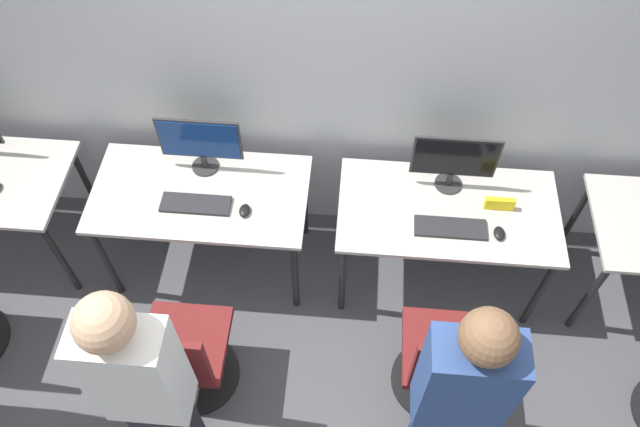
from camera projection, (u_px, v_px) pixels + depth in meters
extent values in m
plane|color=#4C4C51|center=(318.00, 312.00, 3.87)|extent=(20.00, 20.00, 0.00)
cube|color=#B7BCC1|center=(331.00, 52.00, 3.18)|extent=(12.00, 0.05, 2.80)
cylinder|color=black|center=(61.00, 258.00, 3.69)|extent=(0.04, 0.04, 0.70)
cylinder|color=black|center=(88.00, 186.00, 4.01)|extent=(0.04, 0.04, 0.70)
cube|color=#BCB7AD|center=(199.00, 194.00, 3.51)|extent=(1.22, 0.65, 0.02)
cylinder|color=black|center=(106.00, 262.00, 3.68)|extent=(0.04, 0.04, 0.70)
cylinder|color=black|center=(295.00, 276.00, 3.62)|extent=(0.04, 0.04, 0.70)
cylinder|color=black|center=(131.00, 189.00, 3.99)|extent=(0.04, 0.04, 0.70)
cylinder|color=black|center=(304.00, 200.00, 3.94)|extent=(0.04, 0.04, 0.70)
cylinder|color=#2D2D2D|center=(205.00, 166.00, 3.61)|extent=(0.15, 0.15, 0.01)
cylinder|color=#2D2D2D|center=(204.00, 160.00, 3.57)|extent=(0.04, 0.04, 0.09)
cube|color=#2D2D2D|center=(200.00, 139.00, 3.43)|extent=(0.47, 0.01, 0.28)
cube|color=navy|center=(199.00, 140.00, 3.42)|extent=(0.44, 0.01, 0.26)
cube|color=#262628|center=(196.00, 204.00, 3.44)|extent=(0.39, 0.13, 0.02)
ellipsoid|color=black|center=(245.00, 211.00, 3.41)|extent=(0.06, 0.09, 0.03)
cylinder|color=black|center=(198.00, 374.00, 3.62)|extent=(0.48, 0.48, 0.03)
cylinder|color=black|center=(192.00, 360.00, 3.45)|extent=(0.04, 0.04, 0.39)
cube|color=maroon|center=(185.00, 343.00, 3.27)|extent=(0.44, 0.44, 0.05)
cube|color=maroon|center=(167.00, 362.00, 2.95)|extent=(0.40, 0.04, 0.44)
cube|color=white|center=(135.00, 372.00, 2.48)|extent=(0.36, 0.20, 0.68)
sphere|color=tan|center=(104.00, 323.00, 2.12)|extent=(0.22, 0.22, 0.22)
cube|color=#BCB7AD|center=(449.00, 211.00, 3.44)|extent=(1.22, 0.65, 0.02)
cylinder|color=black|center=(343.00, 279.00, 3.61)|extent=(0.04, 0.04, 0.70)
cylinder|color=black|center=(539.00, 293.00, 3.55)|extent=(0.04, 0.04, 0.70)
cylinder|color=black|center=(348.00, 203.00, 3.93)|extent=(0.04, 0.04, 0.70)
cylinder|color=black|center=(528.00, 216.00, 3.87)|extent=(0.04, 0.04, 0.70)
cylinder|color=#2D2D2D|center=(448.00, 184.00, 3.53)|extent=(0.15, 0.15, 0.01)
cylinder|color=#2D2D2D|center=(450.00, 178.00, 3.49)|extent=(0.04, 0.04, 0.09)
cube|color=#2D2D2D|center=(455.00, 157.00, 3.35)|extent=(0.47, 0.01, 0.28)
cube|color=black|center=(455.00, 158.00, 3.35)|extent=(0.44, 0.01, 0.26)
cube|color=#262628|center=(450.00, 228.00, 3.35)|extent=(0.39, 0.13, 0.02)
ellipsoid|color=black|center=(499.00, 233.00, 3.32)|extent=(0.06, 0.09, 0.03)
cylinder|color=black|center=(432.00, 380.00, 3.60)|extent=(0.48, 0.48, 0.03)
cylinder|color=black|center=(438.00, 366.00, 3.43)|extent=(0.04, 0.04, 0.39)
cube|color=maroon|center=(445.00, 350.00, 3.25)|extent=(0.44, 0.44, 0.05)
cube|color=maroon|center=(454.00, 369.00, 2.93)|extent=(0.40, 0.04, 0.44)
cube|color=navy|center=(465.00, 383.00, 2.49)|extent=(0.36, 0.20, 0.66)
sphere|color=brown|center=(489.00, 337.00, 2.14)|extent=(0.21, 0.21, 0.21)
cylinder|color=black|center=(588.00, 297.00, 3.54)|extent=(0.04, 0.04, 0.70)
cylinder|color=black|center=(573.00, 219.00, 3.86)|extent=(0.04, 0.04, 0.70)
cube|color=yellow|center=(500.00, 204.00, 3.41)|extent=(0.16, 0.03, 0.08)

